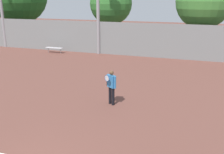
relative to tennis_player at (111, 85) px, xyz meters
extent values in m
cylinder|color=black|center=(-0.09, 0.07, -0.54)|extent=(0.14, 0.14, 0.87)
cylinder|color=black|center=(0.10, -0.05, -0.54)|extent=(0.14, 0.14, 0.87)
cube|color=teal|center=(0.00, 0.01, 0.19)|extent=(0.45, 0.39, 0.60)
cylinder|color=teal|center=(-0.21, 0.14, 0.20)|extent=(0.10, 0.10, 0.58)
cylinder|color=teal|center=(0.22, -0.13, 0.20)|extent=(0.10, 0.10, 0.58)
sphere|color=brown|center=(0.00, 0.01, 0.62)|extent=(0.21, 0.21, 0.21)
cylinder|color=black|center=(-0.14, -0.23, 0.15)|extent=(0.03, 0.03, 0.22)
torus|color=#28519E|center=(-0.14, -0.23, 0.41)|extent=(0.28, 0.18, 0.31)
cylinder|color=silver|center=(-0.14, -0.23, 0.41)|extent=(0.23, 0.14, 0.27)
cube|color=silver|center=(-8.88, 9.76, -0.50)|extent=(1.65, 0.40, 0.04)
cylinder|color=gray|center=(-9.54, 9.76, -0.75)|extent=(0.06, 0.06, 0.46)
cylinder|color=gray|center=(-8.22, 9.76, -0.75)|extent=(0.06, 0.06, 0.46)
cylinder|color=#939399|center=(-15.28, 10.86, 3.32)|extent=(0.30, 0.30, 8.60)
cylinder|color=#939399|center=(-4.90, 10.79, 3.43)|extent=(0.28, 0.28, 8.81)
cube|color=gray|center=(-0.76, 10.86, 0.46)|extent=(34.21, 0.06, 2.88)
cylinder|color=brown|center=(3.79, 13.41, 0.39)|extent=(0.47, 0.47, 2.73)
sphere|color=#428438|center=(3.79, 13.41, 3.65)|extent=(4.74, 4.74, 4.74)
cylinder|color=brown|center=(-5.39, 15.73, 0.29)|extent=(0.33, 0.33, 2.54)
sphere|color=#387A33|center=(-5.39, 15.73, 3.33)|extent=(4.42, 4.42, 4.42)
cylinder|color=brown|center=(-16.27, 14.93, 0.32)|extent=(0.48, 0.48, 2.59)
camera|label=1|loc=(3.78, -11.15, 4.04)|focal=42.00mm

